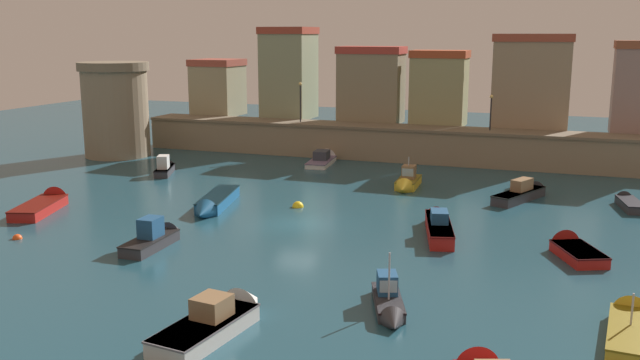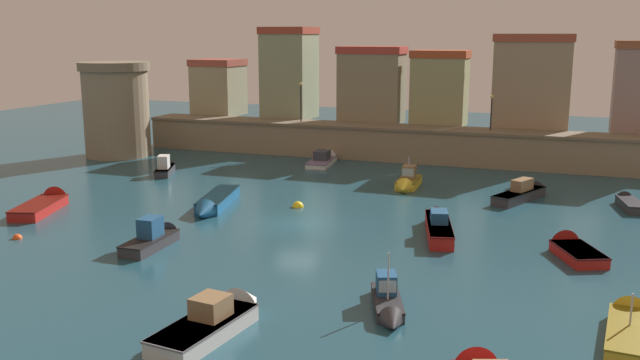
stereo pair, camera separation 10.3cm
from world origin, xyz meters
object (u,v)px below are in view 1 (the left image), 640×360
Objects in this scene: moored_boat_1 at (324,159)px; moored_boat_4 at (47,203)px; moored_boat_0 at (572,249)px; moored_boat_5 at (166,167)px; moored_boat_11 at (628,202)px; moored_boat_13 at (221,317)px; moored_boat_2 at (157,236)px; mooring_buoy_0 at (298,207)px; mooring_buoy_1 at (17,239)px; moored_boat_12 at (630,323)px; quay_lamp_0 at (300,96)px; moored_boat_3 at (525,192)px; moored_boat_9 at (389,303)px; quay_lamp_1 at (491,106)px; moored_boat_7 at (214,203)px; moored_boat_6 at (407,182)px; moored_boat_8 at (438,224)px; fortress_tower at (116,109)px.

moored_boat_4 is at bearing 145.65° from moored_boat_1.
moored_boat_5 is at bearing 45.47° from moored_boat_0.
moored_boat_11 is 31.88m from moored_boat_13.
moored_boat_2 reaches higher than moored_boat_4.
moored_boat_2 is 6.71× the size of mooring_buoy_0.
moored_boat_11 is at bearing 31.07° from mooring_buoy_1.
moored_boat_12 reaches higher than mooring_buoy_1.
quay_lamp_0 is 0.56× the size of moored_boat_3.
moored_boat_0 is at bearing -140.93° from moored_boat_1.
moored_boat_13 is at bearing -140.62° from moored_boat_4.
moored_boat_9 is 8.53× the size of mooring_buoy_1.
moored_boat_0 is 1.00× the size of moored_boat_9.
moored_boat_3 is at bearing -47.03° from moored_boat_2.
moored_boat_0 is 18.14m from mooring_buoy_0.
moored_boat_4 is 7.11m from mooring_buoy_1.
moored_boat_0 is 29.98m from moored_boat_1.
quay_lamp_1 reaches higher than moored_boat_7.
quay_lamp_0 reaches higher than moored_boat_12.
moored_boat_7 is at bearing -124.68° from quay_lamp_1.
moored_boat_13 is (-5.95, -39.50, -4.80)m from quay_lamp_1.
moored_boat_6 reaches higher than moored_boat_2.
quay_lamp_0 is at bearing 56.37° from moored_boat_11.
quay_lamp_0 is at bearing 173.73° from moored_boat_7.
moored_boat_3 is 33.49m from mooring_buoy_1.
moored_boat_8 is (14.26, 7.84, 0.01)m from moored_boat_2.
moored_boat_1 is (-21.43, 20.97, 0.03)m from moored_boat_0.
fortress_tower is 1.90× the size of moored_boat_6.
moored_boat_6 is at bearing -29.53° from moored_boat_2.
quay_lamp_1 is 0.47× the size of moored_boat_4.
fortress_tower is 37.57m from moored_boat_8.
moored_boat_9 is 9.56m from moored_boat_12.
moored_boat_1 reaches higher than moored_boat_4.
moored_boat_13 is (8.62, -8.74, -0.03)m from moored_boat_2.
moored_boat_5 is (-25.20, -12.96, -4.76)m from quay_lamp_1.
moored_boat_3 is at bearing -121.70° from moored_boat_1.
moored_boat_11 is 8.45× the size of mooring_buoy_1.
mooring_buoy_1 is (-26.72, -20.18, -0.47)m from moored_boat_3.
fortress_tower is 17.65m from quay_lamp_0.
moored_boat_5 is at bearing 80.59° from moored_boat_11.
moored_boat_7 reaches higher than mooring_buoy_0.
quay_lamp_1 reaches higher than moored_boat_1.
moored_boat_7 is 28.07m from moored_boat_11.
quay_lamp_0 is 25.72m from moored_boat_3.
moored_boat_3 is (-3.21, 12.41, 0.16)m from moored_boat_0.
moored_boat_7 is at bearing 4.37° from moored_boat_2.
moored_boat_1 is (3.77, -3.74, -5.30)m from quay_lamp_0.
moored_boat_13 reaches higher than moored_boat_11.
moored_boat_2 is at bearing -83.55° from quay_lamp_0.
mooring_buoy_0 is at bearing 59.20° from moored_boat_12.
moored_boat_1 is 36.72m from moored_boat_13.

